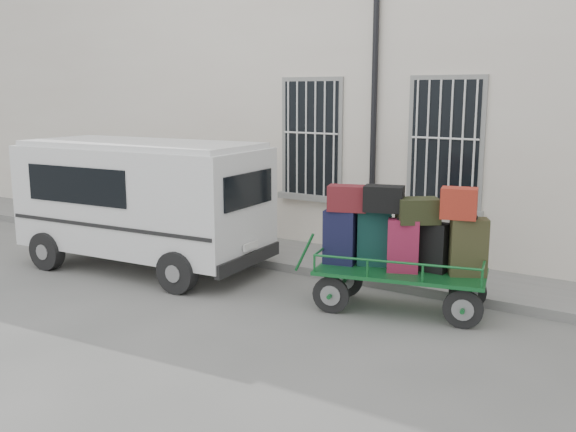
# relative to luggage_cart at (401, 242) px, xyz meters

# --- Properties ---
(ground) EXTENTS (80.00, 80.00, 0.00)m
(ground) POSITION_rel_luggage_cart_xyz_m (-2.57, -0.57, -1.02)
(ground) COLOR #61615C
(ground) RESTS_ON ground
(building) EXTENTS (24.00, 5.15, 6.00)m
(building) POSITION_rel_luggage_cart_xyz_m (-2.57, 4.93, 1.98)
(building) COLOR beige
(building) RESTS_ON ground
(sidewalk) EXTENTS (24.00, 1.70, 0.15)m
(sidewalk) POSITION_rel_luggage_cart_xyz_m (-2.57, 1.63, -0.95)
(sidewalk) COLOR slate
(sidewalk) RESTS_ON ground
(luggage_cart) EXTENTS (2.87, 1.61, 1.86)m
(luggage_cart) POSITION_rel_luggage_cart_xyz_m (0.00, 0.00, 0.00)
(luggage_cart) COLOR black
(luggage_cart) RESTS_ON ground
(van) EXTENTS (4.70, 2.38, 2.29)m
(van) POSITION_rel_luggage_cart_xyz_m (-4.82, -0.37, 0.29)
(van) COLOR silver
(van) RESTS_ON ground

